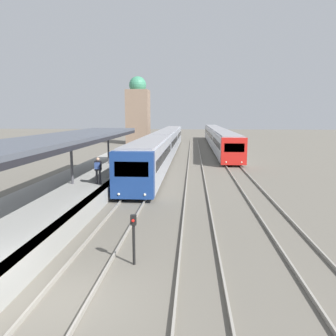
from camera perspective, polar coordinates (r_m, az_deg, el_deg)
The scene contains 9 objects.
ground_plane at distance 10.35m, azimuth -17.64°, elevation -21.27°, with size 240.00×240.00×0.00m, color #666056.
track_platform_line at distance 10.32m, azimuth -17.66°, elevation -20.91°, with size 1.51×120.00×0.15m.
track_middle_line at distance 9.69m, azimuth 5.89°, elevation -22.62°, with size 1.50×120.00×0.15m.
platform_canopy at distance 20.94m, azimuth -16.51°, elevation 5.26°, with size 4.00×22.28×3.06m.
person_on_platform at distance 20.69m, azimuth -12.11°, elevation -0.06°, with size 0.40×0.40×1.66m.
train_near at distance 41.52m, azimuth -0.62°, elevation 4.40°, with size 2.62×45.17×3.21m.
train_far at distance 55.46m, azimuth 8.63°, elevation 5.43°, with size 2.58×44.67×3.12m.
signal_post_near at distance 11.59m, azimuth -6.01°, elevation -11.36°, with size 0.20×0.21×1.81m.
distant_domed_building at distance 61.67m, azimuth -5.23°, elevation 9.68°, with size 4.07×4.07×12.29m.
Camera 1 is at (3.55, -8.24, 5.16)m, focal length 35.00 mm.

